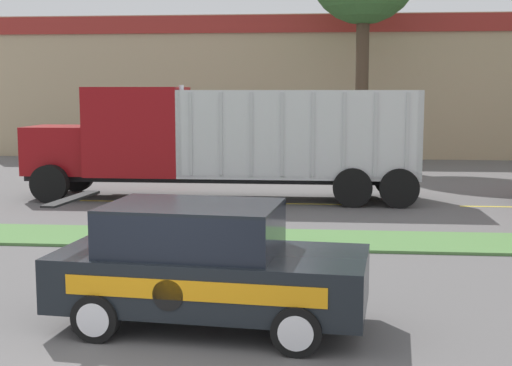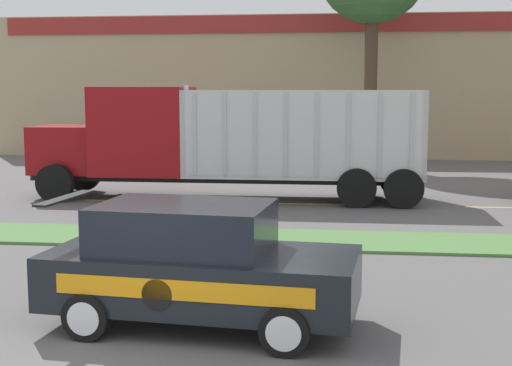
{
  "view_description": "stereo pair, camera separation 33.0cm",
  "coord_description": "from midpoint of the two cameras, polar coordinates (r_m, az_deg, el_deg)",
  "views": [
    {
      "loc": [
        2.15,
        -7.09,
        3.18
      ],
      "look_at": [
        0.79,
        7.49,
        1.27
      ],
      "focal_mm": 50.0,
      "sensor_mm": 36.0,
      "label": 1
    },
    {
      "loc": [
        2.48,
        -7.05,
        3.18
      ],
      "look_at": [
        0.79,
        7.49,
        1.27
      ],
      "focal_mm": 50.0,
      "sensor_mm": 36.0,
      "label": 2
    }
  ],
  "objects": [
    {
      "name": "grass_verge",
      "position": [
        15.36,
        -3.46,
        -4.43
      ],
      "size": [
        120.0,
        2.03,
        0.06
      ],
      "primitive_type": "cube",
      "color": "#517F42",
      "rests_on": "ground_plane"
    },
    {
      "name": "centre_line_4",
      "position": [
        20.98,
        -11.21,
        -1.43
      ],
      "size": [
        2.4,
        0.14,
        0.01
      ],
      "primitive_type": "cube",
      "color": "yellow",
      "rests_on": "ground_plane"
    },
    {
      "name": "centre_line_5",
      "position": [
        20.12,
        3.7,
        -1.67
      ],
      "size": [
        2.4,
        0.14,
        0.01
      ],
      "primitive_type": "cube",
      "color": "yellow",
      "rests_on": "ground_plane"
    },
    {
      "name": "centre_line_6",
      "position": [
        20.69,
        18.83,
        -1.81
      ],
      "size": [
        2.4,
        0.14,
        0.01
      ],
      "primitive_type": "cube",
      "color": "yellow",
      "rests_on": "ground_plane"
    },
    {
      "name": "dump_truck_lead",
      "position": [
        21.08,
        -6.51,
        3.23
      ],
      "size": [
        11.45,
        2.59,
        3.33
      ],
      "color": "black",
      "rests_on": "ground_plane"
    },
    {
      "name": "rally_car",
      "position": [
        9.69,
        -5.04,
        -6.5
      ],
      "size": [
        4.32,
        2.24,
        1.71
      ],
      "color": "black",
      "rests_on": "ground_plane"
    },
    {
      "name": "store_building_backdrop",
      "position": [
        39.37,
        7.79,
        7.59
      ],
      "size": [
        36.53,
        12.1,
        6.67
      ],
      "color": "tan",
      "rests_on": "ground_plane"
    }
  ]
}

